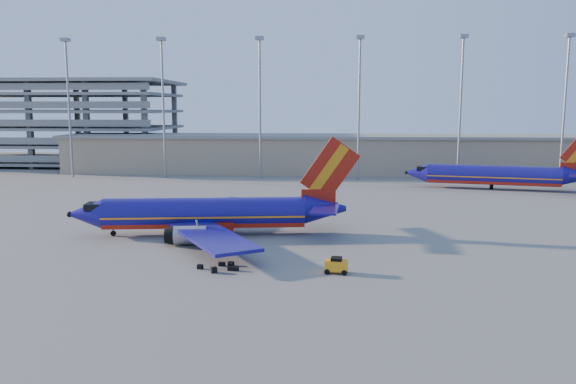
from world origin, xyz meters
TOP-DOWN VIEW (x-y plane):
  - ground at (0.00, 0.00)m, footprint 220.00×220.00m
  - terminal_building at (10.00, 58.00)m, footprint 122.00×16.00m
  - parking_garage at (-62.00, 74.05)m, footprint 62.00×32.00m
  - light_mast_row at (5.00, 46.00)m, footprint 101.60×1.60m
  - aircraft_main at (-4.45, -5.72)m, footprint 33.38×31.92m
  - aircraft_second at (39.20, 33.75)m, footprint 32.79×14.07m
  - baggage_tug at (9.69, -20.06)m, footprint 2.13×1.42m
  - luggage_pile at (-0.77, -19.59)m, footprint 3.91×2.93m

SIDE VIEW (x-z plane):
  - ground at x=0.00m, z-range 0.00..0.00m
  - luggage_pile at x=-0.77m, z-range -0.06..0.47m
  - baggage_tug at x=9.69m, z-range 0.03..1.47m
  - aircraft_main at x=-4.45m, z-range -3.24..8.08m
  - aircraft_second at x=39.20m, z-range -3.04..8.19m
  - terminal_building at x=10.00m, z-range 0.07..8.57m
  - parking_garage at x=-62.00m, z-range 1.03..22.43m
  - light_mast_row at x=5.00m, z-range 3.23..31.88m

